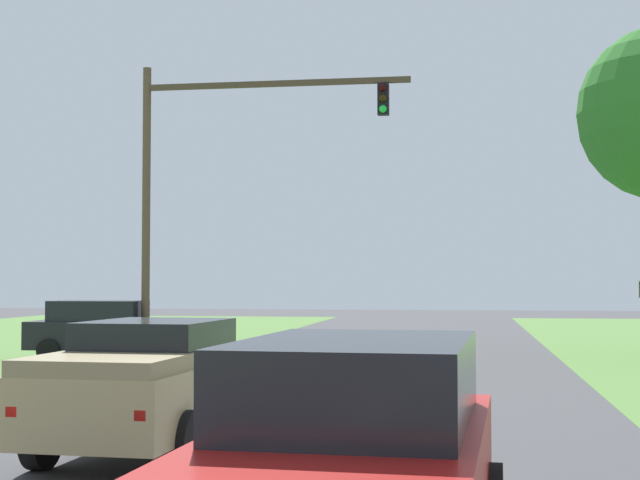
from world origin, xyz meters
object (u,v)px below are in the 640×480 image
Objects in this scene: red_suv_near at (354,456)px; traffic_light at (210,166)px; crossing_suv_far at (104,329)px; pickup_truck_lead at (159,382)px.

traffic_light is at bearing 108.90° from red_suv_near.
crossing_suv_far is at bearing 117.03° from red_suv_near.
red_suv_near is at bearing -71.10° from traffic_light.
pickup_truck_lead is 14.88m from traffic_light.
crossing_suv_far is at bearing 114.74° from pickup_truck_lead.
pickup_truck_lead is at bearing -77.16° from traffic_light.
traffic_light is (-3.13, 13.75, 4.74)m from pickup_truck_lead.
traffic_light reaches higher than red_suv_near.
pickup_truck_lead is 0.65× the size of traffic_light.
crossing_suv_far is (-9.78, 19.18, -0.07)m from red_suv_near.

